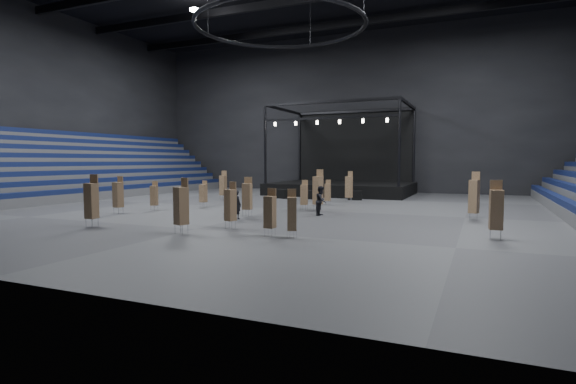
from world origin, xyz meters
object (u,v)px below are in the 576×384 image
at_px(chair_stack_8, 223,185).
at_px(flight_case_left, 282,194).
at_px(man_center, 237,205).
at_px(chair_stack_4, 328,192).
at_px(chair_stack_0, 304,194).
at_px(chair_stack_15, 270,211).
at_px(flight_case_right, 355,195).
at_px(chair_stack_1, 349,186).
at_px(chair_stack_5, 474,196).
at_px(chair_stack_3, 118,194).
at_px(flight_case_mid, 308,195).
at_px(chair_stack_10, 230,204).
at_px(chair_stack_12, 92,200).
at_px(chair_stack_2, 247,196).
at_px(chair_stack_7, 292,213).
at_px(crew_member, 321,201).
at_px(stage, 344,180).
at_px(chair_stack_14, 154,195).
at_px(chair_stack_13, 318,190).
at_px(chair_stack_9, 203,193).
at_px(chair_stack_6, 181,205).
at_px(chair_stack_11, 496,209).

bearing_deg(chair_stack_8, flight_case_left, 39.16).
bearing_deg(man_center, chair_stack_4, -81.01).
distance_m(chair_stack_0, chair_stack_8, 10.73).
bearing_deg(chair_stack_15, flight_case_right, 96.26).
height_order(chair_stack_1, chair_stack_15, chair_stack_1).
relative_size(chair_stack_5, chair_stack_8, 1.10).
xyz_separation_m(chair_stack_1, chair_stack_3, (-11.70, -14.09, -0.04)).
relative_size(chair_stack_3, chair_stack_4, 1.24).
xyz_separation_m(flight_case_mid, chair_stack_10, (2.66, -18.25, 0.86)).
relative_size(chair_stack_1, chair_stack_12, 0.94).
height_order(chair_stack_1, chair_stack_2, chair_stack_1).
bearing_deg(man_center, chair_stack_0, -84.92).
distance_m(chair_stack_5, chair_stack_8, 21.58).
height_order(chair_stack_7, crew_member, chair_stack_7).
relative_size(stage, chair_stack_15, 6.30).
bearing_deg(chair_stack_2, flight_case_right, 67.07).
height_order(chair_stack_7, man_center, chair_stack_7).
relative_size(flight_case_left, chair_stack_15, 0.57).
xyz_separation_m(chair_stack_4, chair_stack_14, (-10.05, -8.31, 0.03)).
relative_size(stage, man_center, 8.08).
bearing_deg(man_center, chair_stack_3, 27.82).
bearing_deg(chair_stack_2, chair_stack_10, -81.62).
bearing_deg(chair_stack_13, chair_stack_4, 114.61).
distance_m(chair_stack_9, chair_stack_10, 11.17).
height_order(chair_stack_9, crew_member, chair_stack_9).
distance_m(flight_case_right, chair_stack_15, 20.24).
xyz_separation_m(flight_case_left, chair_stack_10, (5.17, -17.92, 0.83)).
xyz_separation_m(chair_stack_12, chair_stack_13, (8.46, 11.84, 0.06)).
relative_size(chair_stack_6, chair_stack_11, 1.02).
bearing_deg(flight_case_mid, chair_stack_1, -20.10).
xyz_separation_m(chair_stack_12, man_center, (5.43, 5.87, -0.56)).
bearing_deg(chair_stack_11, chair_stack_5, 91.55).
relative_size(chair_stack_9, chair_stack_15, 0.90).
relative_size(chair_stack_4, chair_stack_8, 0.77).
bearing_deg(flight_case_right, chair_stack_15, -86.19).
distance_m(chair_stack_4, chair_stack_15, 14.94).
bearing_deg(chair_stack_14, chair_stack_2, -16.36).
height_order(chair_stack_1, chair_stack_3, chair_stack_1).
bearing_deg(chair_stack_10, chair_stack_6, -101.11).
bearing_deg(flight_case_left, chair_stack_8, -138.89).
bearing_deg(chair_stack_8, chair_stack_15, -54.11).
bearing_deg(flight_case_right, chair_stack_10, -94.78).
bearing_deg(chair_stack_14, crew_member, -4.35).
relative_size(chair_stack_10, man_center, 1.40).
bearing_deg(chair_stack_15, chair_stack_0, 105.71).
bearing_deg(flight_case_left, chair_stack_4, -36.83).
height_order(chair_stack_0, chair_stack_4, chair_stack_0).
bearing_deg(crew_member, chair_stack_8, 56.13).
bearing_deg(chair_stack_13, chair_stack_2, -107.68).
bearing_deg(chair_stack_12, chair_stack_3, 119.22).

